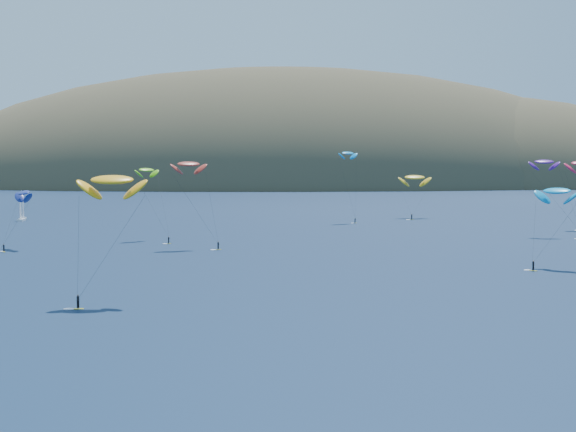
# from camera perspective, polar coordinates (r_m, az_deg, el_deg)

# --- Properties ---
(ground) EXTENTS (2800.00, 2800.00, 0.00)m
(ground) POSITION_cam_1_polar(r_m,az_deg,el_deg) (85.64, 4.51, -9.89)
(ground) COLOR black
(ground) RESTS_ON ground
(island) EXTENTS (730.00, 300.00, 210.00)m
(island) POSITION_cam_1_polar(r_m,az_deg,el_deg) (647.47, 1.60, 1.33)
(island) COLOR #3D3526
(island) RESTS_ON ground
(sailboat) EXTENTS (8.24, 7.13, 10.23)m
(sailboat) POSITION_cam_1_polar(r_m,az_deg,el_deg) (280.19, -18.42, -0.15)
(sailboat) COLOR silver
(sailboat) RESTS_ON ground
(kitesurfer_2) EXTENTS (9.75, 9.33, 20.27)m
(kitesurfer_2) POSITION_cam_1_polar(r_m,az_deg,el_deg) (118.37, -12.40, 2.52)
(kitesurfer_2) COLOR gold
(kitesurfer_2) RESTS_ON ground
(kitesurfer_3) EXTENTS (10.80, 15.80, 19.62)m
(kitesurfer_3) POSITION_cam_1_polar(r_m,az_deg,el_deg) (208.56, -10.02, 3.23)
(kitesurfer_3) COLOR gold
(kitesurfer_3) RESTS_ON ground
(kitesurfer_4) EXTENTS (7.45, 8.28, 24.33)m
(kitesurfer_4) POSITION_cam_1_polar(r_m,az_deg,el_deg) (261.21, 4.27, 4.47)
(kitesurfer_4) COLOR gold
(kitesurfer_4) RESTS_ON ground
(kitesurfer_5) EXTENTS (11.38, 10.84, 16.85)m
(kitesurfer_5) POSITION_cam_1_polar(r_m,az_deg,el_deg) (161.23, 18.57, 1.70)
(kitesurfer_5) COLOR gold
(kitesurfer_5) RESTS_ON ground
(kitesurfer_6) EXTENTS (11.56, 12.44, 21.98)m
(kitesurfer_6) POSITION_cam_1_polar(r_m,az_deg,el_deg) (225.19, 17.76, 3.69)
(kitesurfer_6) COLOR gold
(kitesurfer_6) RESTS_ON ground
(kitesurfer_9) EXTENTS (12.08, 8.91, 21.67)m
(kitesurfer_9) POSITION_cam_1_polar(r_m,az_deg,el_deg) (187.31, -7.08, 3.68)
(kitesurfer_9) COLOR gold
(kitesurfer_9) RESTS_ON ground
(kitesurfer_10) EXTENTS (7.19, 13.32, 14.88)m
(kitesurfer_10) POSITION_cam_1_polar(r_m,az_deg,el_deg) (195.00, -18.29, 1.57)
(kitesurfer_10) COLOR gold
(kitesurfer_10) RESTS_ON ground
(kitesurfer_11) EXTENTS (10.97, 12.94, 17.18)m
(kitesurfer_11) POSITION_cam_1_polar(r_m,az_deg,el_deg) (283.81, 9.00, 2.74)
(kitesurfer_11) COLOR gold
(kitesurfer_11) RESTS_ON ground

